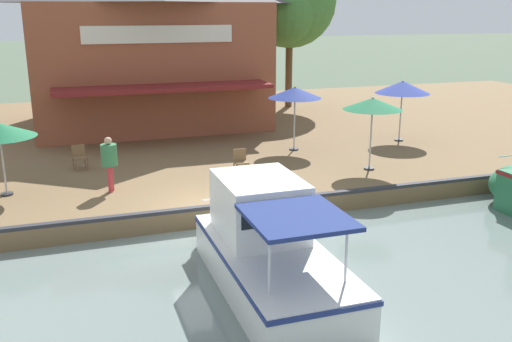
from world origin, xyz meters
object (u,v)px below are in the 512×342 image
at_px(patio_umbrella_back_row, 373,104).
at_px(cafe_chair_facing_river, 80,156).
at_px(patio_umbrella_mid_patio_left, 295,93).
at_px(tree_upstream_bank, 288,4).
at_px(waterfront_restaurant, 146,44).
at_px(patio_umbrella_near_quay_edge, 403,87).
at_px(person_near_entrance, 109,158).
at_px(motorboat_distant_upstream, 263,245).
at_px(cafe_chair_mid_patio, 241,160).

relative_size(patio_umbrella_back_row, cafe_chair_facing_river, 2.98).
relative_size(patio_umbrella_mid_patio_left, tree_upstream_bank, 0.30).
bearing_deg(waterfront_restaurant, cafe_chair_facing_river, -25.16).
height_order(patio_umbrella_near_quay_edge, person_near_entrance, patio_umbrella_near_quay_edge).
xyz_separation_m(patio_umbrella_back_row, person_near_entrance, (-0.31, -8.71, -1.22)).
bearing_deg(patio_umbrella_back_row, tree_upstream_bank, 170.82).
distance_m(motorboat_distant_upstream, tree_upstream_bank, 21.07).
bearing_deg(motorboat_distant_upstream, tree_upstream_bank, 156.82).
bearing_deg(patio_umbrella_mid_patio_left, cafe_chair_mid_patio, -49.03).
xyz_separation_m(patio_umbrella_mid_patio_left, cafe_chair_facing_river, (0.23, -8.11, -1.79)).
height_order(patio_umbrella_back_row, tree_upstream_bank, tree_upstream_bank).
bearing_deg(cafe_chair_facing_river, motorboat_distant_upstream, 21.94).
xyz_separation_m(patio_umbrella_near_quay_edge, person_near_entrance, (3.27, -12.16, -1.20)).
distance_m(patio_umbrella_mid_patio_left, cafe_chair_mid_patio, 4.37).
relative_size(waterfront_restaurant, patio_umbrella_near_quay_edge, 4.22).
relative_size(motorboat_distant_upstream, tree_upstream_bank, 0.74).
bearing_deg(tree_upstream_bank, patio_umbrella_back_row, -9.18).
distance_m(patio_umbrella_near_quay_edge, tree_upstream_bank, 10.14).
bearing_deg(tree_upstream_bank, motorboat_distant_upstream, -23.18).
distance_m(patio_umbrella_back_row, tree_upstream_bank, 13.63).
height_order(motorboat_distant_upstream, tree_upstream_bank, tree_upstream_bank).
height_order(patio_umbrella_back_row, cafe_chair_mid_patio, patio_umbrella_back_row).
xyz_separation_m(patio_umbrella_back_row, motorboat_distant_upstream, (5.68, -5.91, -2.00)).
distance_m(cafe_chair_facing_river, person_near_entrance, 3.09).
xyz_separation_m(person_near_entrance, motorboat_distant_upstream, (5.99, 2.80, -0.78)).
height_order(patio_umbrella_mid_patio_left, patio_umbrella_back_row, patio_umbrella_back_row).
relative_size(patio_umbrella_near_quay_edge, cafe_chair_mid_patio, 3.01).
xyz_separation_m(patio_umbrella_mid_patio_left, cafe_chair_mid_patio, (2.62, -3.01, -1.79)).
xyz_separation_m(patio_umbrella_mid_patio_left, tree_upstream_bank, (-9.57, 3.50, 3.39)).
relative_size(patio_umbrella_mid_patio_left, patio_umbrella_near_quay_edge, 0.99).
distance_m(waterfront_restaurant, person_near_entrance, 11.20).
bearing_deg(person_near_entrance, patio_umbrella_mid_patio_left, 113.35).
relative_size(waterfront_restaurant, patio_umbrella_back_row, 4.25).
relative_size(patio_umbrella_mid_patio_left, person_near_entrance, 1.49).
height_order(waterfront_restaurant, patio_umbrella_near_quay_edge, waterfront_restaurant).
relative_size(patio_umbrella_back_row, person_near_entrance, 1.50).
bearing_deg(person_near_entrance, patio_umbrella_near_quay_edge, 105.04).
bearing_deg(patio_umbrella_near_quay_edge, tree_upstream_bank, -171.92).
distance_m(waterfront_restaurant, patio_umbrella_near_quay_edge, 11.96).
distance_m(patio_umbrella_back_row, cafe_chair_mid_patio, 4.84).
height_order(patio_umbrella_back_row, cafe_chair_facing_river, patio_umbrella_back_row).
bearing_deg(cafe_chair_mid_patio, waterfront_restaurant, -171.25).
distance_m(patio_umbrella_near_quay_edge, cafe_chair_facing_river, 13.08).
distance_m(waterfront_restaurant, patio_umbrella_mid_patio_left, 8.78).
relative_size(waterfront_restaurant, person_near_entrance, 6.37).
distance_m(patio_umbrella_mid_patio_left, tree_upstream_bank, 10.74).
relative_size(waterfront_restaurant, tree_upstream_bank, 1.30).
bearing_deg(tree_upstream_bank, patio_umbrella_mid_patio_left, -20.10).
relative_size(waterfront_restaurant, cafe_chair_mid_patio, 12.68).
relative_size(patio_umbrella_back_row, patio_umbrella_near_quay_edge, 0.99).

